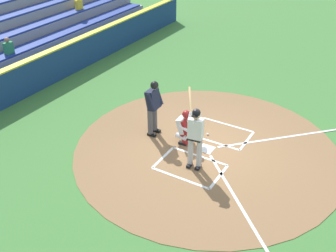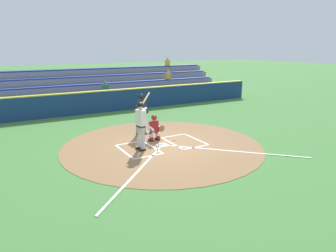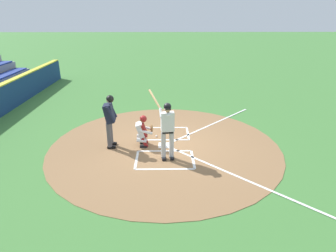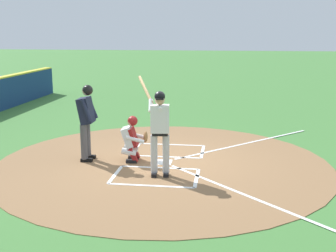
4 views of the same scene
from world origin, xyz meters
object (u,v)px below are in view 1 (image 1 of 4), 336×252
(plate_umpire, at_px, (153,104))
(baseball, at_px, (208,134))
(catcher, at_px, (186,126))
(batter, at_px, (195,134))

(plate_umpire, bearing_deg, baseball, 117.80)
(catcher, bearing_deg, batter, 39.87)
(batter, xyz_separation_m, plate_umpire, (-0.89, -1.92, -0.02))
(catcher, distance_m, baseball, 1.00)
(batter, xyz_separation_m, baseball, (-1.70, -0.39, -1.06))
(plate_umpire, relative_size, baseball, 25.20)
(plate_umpire, distance_m, baseball, 2.02)
(catcher, relative_size, baseball, 15.27)
(catcher, distance_m, plate_umpire, 1.21)
(plate_umpire, height_order, baseball, plate_umpire)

